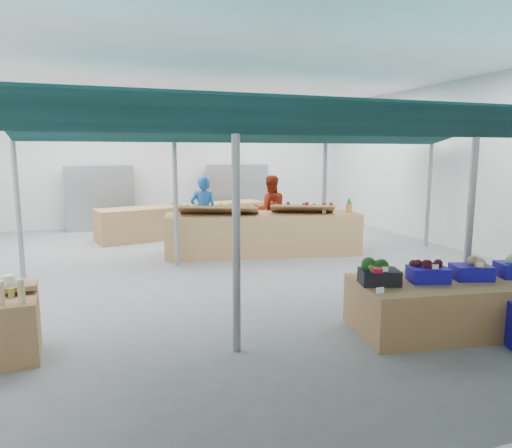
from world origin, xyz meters
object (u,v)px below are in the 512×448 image
object	(u,v)px
fruit_counter	(263,234)
vendor_left	(204,213)
vendor_right	(270,210)
veg_counter	(482,303)

from	to	relation	value
fruit_counter	vendor_left	xyz separation A→B (m)	(-1.20, 1.10, 0.43)
vendor_left	vendor_right	xyz separation A→B (m)	(1.80, 0.00, 0.00)
fruit_counter	vendor_left	bearing A→B (deg)	149.09
fruit_counter	vendor_right	world-z (taller)	vendor_right
fruit_counter	vendor_right	size ratio (longest dim) A/B	2.50
veg_counter	fruit_counter	distance (m)	5.52
fruit_counter	vendor_left	size ratio (longest dim) A/B	2.50
veg_counter	vendor_right	bearing A→B (deg)	104.79
fruit_counter	vendor_right	distance (m)	1.32
fruit_counter	vendor_right	bearing A→B (deg)	72.99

